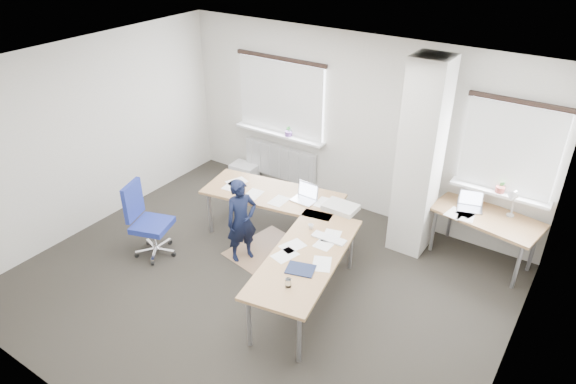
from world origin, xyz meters
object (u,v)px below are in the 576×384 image
Objects in this scene: desk_side at (486,218)px; person at (242,221)px; desk_main at (292,224)px; task_chair at (151,235)px.

desk_side is 1.23× the size of person.
person reaches higher than desk_main.
desk_main is at bearing -46.36° from person.
task_chair is at bearing 146.89° from person.
person reaches higher than desk_side.
person is (1.12, 0.64, 0.30)m from task_chair.
task_chair is 1.33m from person.
desk_side is (2.09, 1.58, -0.01)m from desk_main.
task_chair is at bearing -165.00° from desk_main.
task_chair is at bearing -138.08° from desk_side.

